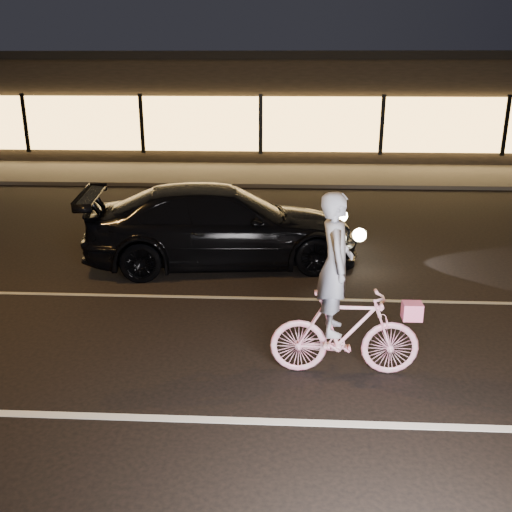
{
  "coord_description": "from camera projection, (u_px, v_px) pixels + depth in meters",
  "views": [
    {
      "loc": [
        0.95,
        -6.92,
        3.8
      ],
      "look_at": [
        0.56,
        0.6,
        1.24
      ],
      "focal_mm": 40.0,
      "sensor_mm": 36.0,
      "label": 1
    }
  ],
  "objects": [
    {
      "name": "cyclist",
      "position": [
        342.0,
        313.0,
        7.09
      ],
      "size": [
        1.89,
        0.65,
        2.38
      ],
      "rotation": [
        0.0,
        0.0,
        1.57
      ],
      "color": "#FF5592",
      "rests_on": "ground"
    },
    {
      "name": "lane_stripe_near",
      "position": [
        196.0,
        419.0,
        6.39
      ],
      "size": [
        60.0,
        0.12,
        0.01
      ],
      "primitive_type": "cube",
      "color": "silver",
      "rests_on": "ground"
    },
    {
      "name": "sidewalk",
      "position": [
        258.0,
        174.0,
        20.08
      ],
      "size": [
        30.0,
        4.0,
        0.12
      ],
      "primitive_type": "cube",
      "color": "#383533",
      "rests_on": "ground"
    },
    {
      "name": "ground",
      "position": [
        213.0,
        355.0,
        7.81
      ],
      "size": [
        90.0,
        90.0,
        0.0
      ],
      "primitive_type": "plane",
      "color": "black",
      "rests_on": "ground"
    },
    {
      "name": "lane_stripe_far",
      "position": [
        227.0,
        298.0,
        9.7
      ],
      "size": [
        60.0,
        0.1,
        0.01
      ],
      "primitive_type": "cube",
      "color": "gray",
      "rests_on": "ground"
    },
    {
      "name": "storefront",
      "position": [
        265.0,
        102.0,
        25.05
      ],
      "size": [
        25.4,
        8.42,
        4.2
      ],
      "color": "black",
      "rests_on": "ground"
    },
    {
      "name": "sedan",
      "position": [
        223.0,
        225.0,
        11.17
      ],
      "size": [
        5.59,
        2.94,
        1.55
      ],
      "rotation": [
        0.0,
        0.0,
        1.72
      ],
      "color": "black",
      "rests_on": "ground"
    }
  ]
}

